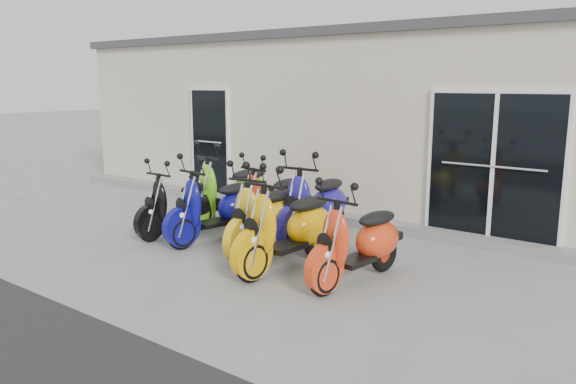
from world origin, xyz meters
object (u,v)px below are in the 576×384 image
object	(u,v)px
scooter_front_orange_b	(288,215)
scooter_back_green	(230,182)
scooter_front_blue	(216,197)
scooter_front_orange_a	(264,205)
scooter_back_red	(272,191)
scooter_back_blue	(315,194)
scooter_front_red	(358,230)
scooter_front_black	(179,196)

from	to	relation	value
scooter_front_orange_b	scooter_back_green	bearing A→B (deg)	153.23
scooter_front_blue	scooter_front_orange_a	distance (m)	0.94
scooter_back_red	scooter_back_blue	xyz separation A→B (m)	(0.92, -0.09, 0.07)
scooter_back_green	scooter_back_red	world-z (taller)	scooter_back_green
scooter_front_orange_a	scooter_front_red	xyz separation A→B (m)	(1.70, -0.31, -0.02)
scooter_front_orange_a	scooter_front_orange_b	world-z (taller)	scooter_front_orange_b
scooter_front_blue	scooter_front_orange_a	size ratio (longest dim) A/B	1.01
scooter_front_black	scooter_front_blue	size ratio (longest dim) A/B	0.91
scooter_front_red	scooter_front_orange_b	bearing A→B (deg)	-167.52
scooter_front_black	scooter_front_red	world-z (taller)	scooter_front_red
scooter_front_orange_b	scooter_front_red	distance (m)	0.99
scooter_front_black	scooter_front_blue	distance (m)	0.77
scooter_front_blue	scooter_back_red	bearing A→B (deg)	85.05
scooter_front_orange_b	scooter_back_red	world-z (taller)	scooter_front_orange_b
scooter_front_orange_a	scooter_back_green	world-z (taller)	scooter_back_green
scooter_front_orange_a	scooter_back_blue	bearing A→B (deg)	69.84
scooter_front_black	scooter_back_green	xyz separation A→B (m)	(0.17, 1.01, 0.10)
scooter_back_green	scooter_front_orange_a	bearing A→B (deg)	-23.40
scooter_front_black	scooter_front_red	bearing A→B (deg)	-2.07
scooter_front_orange_b	scooter_back_green	distance (m)	2.63
scooter_front_orange_b	scooter_back_green	size ratio (longest dim) A/B	0.99
scooter_front_black	scooter_back_blue	world-z (taller)	scooter_back_blue
scooter_front_red	scooter_back_red	bearing A→B (deg)	157.54
scooter_front_black	scooter_back_blue	size ratio (longest dim) A/B	0.87
scooter_front_black	scooter_front_red	size ratio (longest dim) A/B	0.95
scooter_back_green	scooter_back_red	size ratio (longest dim) A/B	1.11
scooter_front_blue	scooter_back_green	bearing A→B (deg)	130.32
scooter_back_blue	scooter_front_red	bearing A→B (deg)	-43.74
scooter_front_black	scooter_front_orange_b	xyz separation A→B (m)	(2.43, -0.34, 0.10)
scooter_front_black	scooter_front_orange_a	xyz separation A→B (m)	(1.71, 0.06, 0.06)
scooter_front_blue	scooter_back_green	xyz separation A→B (m)	(-0.59, 0.95, 0.04)
scooter_back_blue	scooter_front_black	bearing A→B (deg)	-155.58
scooter_front_orange_b	scooter_back_red	size ratio (longest dim) A/B	1.11
scooter_front_blue	scooter_front_red	world-z (taller)	scooter_front_blue
scooter_front_orange_b	scooter_front_blue	bearing A→B (deg)	170.63
scooter_front_orange_a	scooter_back_blue	distance (m)	0.98
scooter_front_orange_b	scooter_back_green	xyz separation A→B (m)	(-2.26, 1.35, 0.01)
scooter_front_blue	scooter_back_blue	world-z (taller)	scooter_back_blue
scooter_front_red	scooter_back_blue	bearing A→B (deg)	146.55
scooter_front_red	scooter_back_green	distance (m)	3.47
scooter_back_green	scooter_back_red	bearing A→B (deg)	15.05
scooter_front_blue	scooter_back_red	distance (m)	1.08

